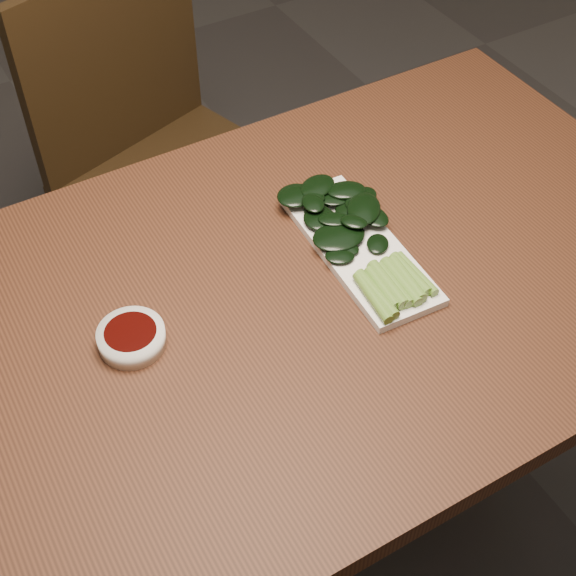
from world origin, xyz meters
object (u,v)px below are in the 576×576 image
Objects in this scene: table at (279,327)px; serving_plate at (359,248)px; chair_far at (163,154)px; gai_lan at (354,233)px; sauce_bowl at (132,337)px.

table is 0.18m from serving_plate.
chair_far is 0.75m from serving_plate.
serving_plate is (0.06, -0.70, 0.27)m from chair_far.
gai_lan reaches higher than table.
gai_lan is (0.06, -0.68, 0.29)m from chair_far.
table is 1.57× the size of chair_far.
chair_far is at bearing 65.12° from sauce_bowl.
sauce_bowl is at bearing 173.93° from table.
gai_lan reaches higher than serving_plate.
table is 0.24m from sauce_bowl.
sauce_bowl is (-0.32, -0.70, 0.28)m from chair_far.
sauce_bowl is at bearing 179.48° from serving_plate.
serving_plate is at bearing 7.48° from table.
serving_plate is 0.03m from gai_lan.
chair_far is at bearing 82.14° from table.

